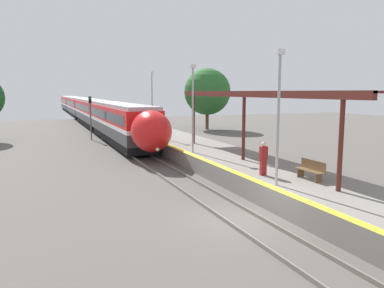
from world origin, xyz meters
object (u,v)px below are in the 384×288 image
Objects in this scene: lamppost_far at (152,100)px; lamppost_mid at (193,103)px; train at (85,108)px; railway_signal at (90,114)px; platform_bench at (311,169)px; lamppost_near at (278,109)px; person_waiting at (263,158)px.

lamppost_mid is at bearing -90.00° from lamppost_far.
lamppost_mid is (2.20, -42.55, 2.05)m from train.
railway_signal is 9.00m from lamppost_far.
train is 52.02m from platform_bench.
lamppost_mid is at bearing 90.00° from lamppost_near.
railway_signal is at bearing 101.20° from person_waiting.
person_waiting is at bearing -86.92° from train.
lamppost_far is at bearing 90.00° from lamppost_near.
lamppost_near is (-0.51, -1.82, 2.44)m from person_waiting.
lamppost_far is (-2.04, 18.80, 2.81)m from platform_bench.
train is 14.60× the size of lamppost_mid.
train is 50.32m from person_waiting.
lamppost_near is at bearing -173.66° from platform_bench.
railway_signal is at bearing 119.88° from lamppost_far.
lamppost_mid is 9.52m from lamppost_far.
railway_signal is (-4.93, 24.90, 0.92)m from person_waiting.
railway_signal is at bearing -95.02° from train.
lamppost_near is 1.00× the size of lamppost_mid.
train is at bearing 93.80° from lamppost_far.
lamppost_far is (4.42, -7.70, 1.52)m from railway_signal.
railway_signal is 0.79× the size of lamppost_mid.
train is at bearing 94.68° from platform_bench.
platform_bench is at bearing -83.80° from lamppost_far.
lamppost_mid reaches higher than train.
train reaches higher than platform_bench.
lamppost_mid is at bearing 93.80° from person_waiting.
person_waiting reaches higher than platform_bench.
person_waiting is at bearing -88.30° from lamppost_far.
railway_signal is (-2.23, -25.34, 0.53)m from train.
lamppost_mid reaches higher than railway_signal.
person_waiting is 0.28× the size of lamppost_near.
platform_bench is at bearing -77.59° from lamppost_mid.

